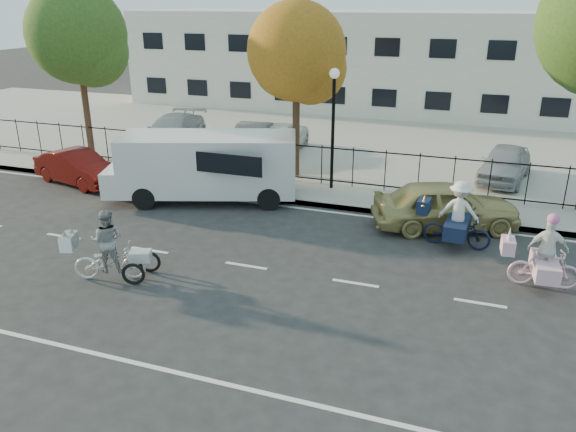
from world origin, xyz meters
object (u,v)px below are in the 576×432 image
at_px(lot_car_c, 252,140).
at_px(bull_bike, 457,221).
at_px(white_van, 206,164).
at_px(red_sedan, 78,168).
at_px(unicorn_bike, 544,260).
at_px(lot_car_d, 505,163).
at_px(lamppost, 333,108).
at_px(zebra_trike, 109,253).
at_px(lot_car_a, 172,132).
at_px(lot_car_b, 277,139).
at_px(gold_sedan, 446,205).
at_px(pedestrian, 237,162).

bearing_deg(lot_car_c, bull_bike, -44.50).
distance_m(white_van, red_sedan, 5.57).
xyz_separation_m(unicorn_bike, lot_car_d, (-0.86, 8.56, 0.09)).
height_order(unicorn_bike, lot_car_d, unicorn_bike).
relative_size(unicorn_bike, white_van, 0.27).
height_order(lamppost, lot_car_c, lamppost).
height_order(lamppost, zebra_trike, lamppost).
height_order(lot_car_a, lot_car_b, lot_car_a).
bearing_deg(lot_car_c, red_sedan, -137.33).
xyz_separation_m(unicorn_bike, lot_car_a, (-15.58, 8.93, 0.15)).
height_order(bull_bike, lot_car_d, bull_bike).
distance_m(zebra_trike, gold_sedan, 9.98).
distance_m(unicorn_bike, white_van, 11.27).
distance_m(red_sedan, lot_car_c, 7.51).
relative_size(zebra_trike, lot_car_b, 0.50).
bearing_deg(lamppost, gold_sedan, -28.32).
distance_m(unicorn_bike, lot_car_d, 8.60).
xyz_separation_m(white_van, pedestrian, (0.60, 1.31, -0.20)).
bearing_deg(lot_car_d, lot_car_c, -171.81).
bearing_deg(white_van, bull_bike, -27.37).
xyz_separation_m(bull_bike, lot_car_c, (-9.33, 7.05, 0.03)).
distance_m(lamppost, red_sedan, 10.05).
bearing_deg(lot_car_a, lot_car_b, 0.67).
relative_size(gold_sedan, lot_car_c, 1.09).
bearing_deg(zebra_trike, lot_car_a, 2.58).
bearing_deg(lot_car_d, white_van, -141.44).
distance_m(lamppost, white_van, 4.91).
bearing_deg(red_sedan, lot_car_c, -24.39).
bearing_deg(unicorn_bike, lot_car_b, 43.63).
xyz_separation_m(pedestrian, lot_car_b, (-0.40, 5.20, -0.34)).
distance_m(lot_car_a, lot_car_d, 14.72).
distance_m(zebra_trike, lot_car_c, 12.13).
bearing_deg(white_van, lot_car_c, 78.25).
relative_size(gold_sedan, lot_car_a, 0.89).
bearing_deg(bull_bike, lot_car_d, -6.58).
relative_size(bull_bike, lot_car_c, 0.52).
distance_m(bull_bike, gold_sedan, 1.36).
relative_size(pedestrian, lot_car_a, 0.38).
bearing_deg(pedestrian, gold_sedan, 167.39).
bearing_deg(gold_sedan, pedestrian, 59.15).
relative_size(bull_bike, white_van, 0.30).
bearing_deg(lot_car_b, red_sedan, -132.72).
relative_size(bull_bike, lot_car_b, 0.49).
distance_m(bull_bike, white_van, 8.73).
bearing_deg(lot_car_a, unicorn_bike, -37.31).
relative_size(lamppost, gold_sedan, 0.98).
relative_size(pedestrian, lot_car_b, 0.43).
bearing_deg(pedestrian, lamppost, -166.35).
relative_size(pedestrian, lot_car_d, 0.48).
height_order(white_van, lot_car_b, white_van).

